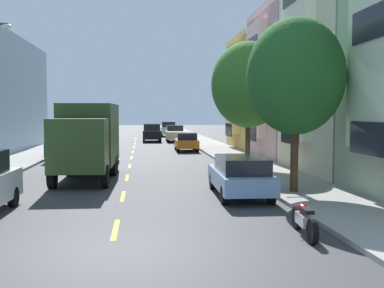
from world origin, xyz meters
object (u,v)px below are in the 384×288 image
object	(u,v)px
parked_hatchback_orange	(186,142)
parked_pickup_champagne	(175,134)
street_tree_nearest	(295,77)
parked_suv_silver	(168,129)
moving_black_sedan	(152,132)
parked_wagon_teal	(81,141)
parked_motorcycle	(304,220)
street_tree_second	(248,85)
parked_suv_navy	(65,145)
parked_suv_red	(99,131)
parked_wagon_sky	(240,175)
delivery_box_truck	(88,137)

from	to	relation	value
parked_hatchback_orange	parked_pickup_champagne	distance (m)	13.09
street_tree_nearest	parked_pickup_champagne	xyz separation A→B (m)	(-2.04, 33.63, -3.61)
parked_suv_silver	moving_black_sedan	world-z (taller)	same
parked_wagon_teal	parked_motorcycle	xyz separation A→B (m)	(9.08, -28.38, -0.39)
parked_hatchback_orange	parked_motorcycle	world-z (taller)	parked_hatchback_orange
street_tree_second	parked_suv_silver	size ratio (longest dim) A/B	1.40
parked_suv_navy	parked_motorcycle	distance (m)	22.42
parked_suv_silver	parked_hatchback_orange	bearing A→B (deg)	-89.84
parked_suv_red	parked_wagon_teal	bearing A→B (deg)	-90.06
parked_wagon_teal	parked_motorcycle	distance (m)	29.80
parked_wagon_sky	parked_suv_red	bearing A→B (deg)	102.33
street_tree_second	parked_wagon_teal	bearing A→B (deg)	125.75
parked_suv_silver	parked_motorcycle	distance (m)	50.84
delivery_box_truck	parked_motorcycle	bearing A→B (deg)	-59.47
parked_wagon_sky	parked_motorcycle	world-z (taller)	parked_wagon_sky
delivery_box_truck	parked_suv_silver	xyz separation A→B (m)	(6.03, 39.74, -0.98)
parked_wagon_teal	parked_motorcycle	world-z (taller)	parked_wagon_teal
street_tree_second	parked_wagon_sky	world-z (taller)	street_tree_second
parked_suv_silver	parked_suv_navy	xyz separation A→B (m)	(-8.57, -30.35, 0.00)
street_tree_nearest	delivery_box_truck	world-z (taller)	street_tree_nearest
street_tree_nearest	parked_wagon_sky	world-z (taller)	street_tree_nearest
delivery_box_truck	parked_motorcycle	xyz separation A→B (m)	(6.54, -11.10, -1.55)
street_tree_second	moving_black_sedan	xyz separation A→B (m)	(-4.60, 26.09, -3.61)
parked_suv_red	parked_motorcycle	world-z (taller)	parked_suv_red
street_tree_second	parked_motorcycle	distance (m)	14.21
street_tree_nearest	moving_black_sedan	xyz separation A→B (m)	(-4.60, 33.83, -3.45)
street_tree_nearest	parked_suv_red	distance (m)	40.97
moving_black_sedan	parked_motorcycle	size ratio (longest dim) A/B	2.34
parked_hatchback_orange	parked_wagon_sky	distance (m)	20.63
parked_wagon_sky	parked_motorcycle	xyz separation A→B (m)	(0.43, -5.66, -0.39)
parked_suv_navy	parked_suv_silver	bearing A→B (deg)	74.23
street_tree_nearest	parked_pickup_champagne	bearing A→B (deg)	93.48
parked_pickup_champagne	parked_wagon_sky	bearing A→B (deg)	-90.07
parked_wagon_sky	parked_suv_navy	xyz separation A→B (m)	(-8.66, 14.83, 0.18)
parked_wagon_teal	parked_suv_red	size ratio (longest dim) A/B	0.97
moving_black_sedan	parked_wagon_sky	bearing A→B (deg)	-85.75
parked_suv_silver	moving_black_sedan	xyz separation A→B (m)	(-2.43, -11.27, 0.00)
parked_wagon_sky	street_tree_nearest	bearing A→B (deg)	2.35
street_tree_nearest	moving_black_sedan	distance (m)	34.31
parked_wagon_teal	moving_black_sedan	xyz separation A→B (m)	(6.13, 11.19, 0.18)
parked_motorcycle	parked_suv_navy	bearing A→B (deg)	113.94
parked_suv_navy	moving_black_sedan	size ratio (longest dim) A/B	1.01
delivery_box_truck	parked_hatchback_orange	xyz separation A→B (m)	(6.10, 15.19, -1.21)
parked_wagon_teal	parked_wagon_sky	size ratio (longest dim) A/B	0.99
delivery_box_truck	parked_pickup_champagne	world-z (taller)	delivery_box_truck
street_tree_second	parked_wagon_sky	size ratio (longest dim) A/B	1.43
street_tree_second	parked_motorcycle	world-z (taller)	street_tree_second
parked_hatchback_orange	parked_wagon_sky	size ratio (longest dim) A/B	0.85
street_tree_second	parked_hatchback_orange	bearing A→B (deg)	99.30
parked_hatchback_orange	street_tree_nearest	bearing A→B (deg)	-84.17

